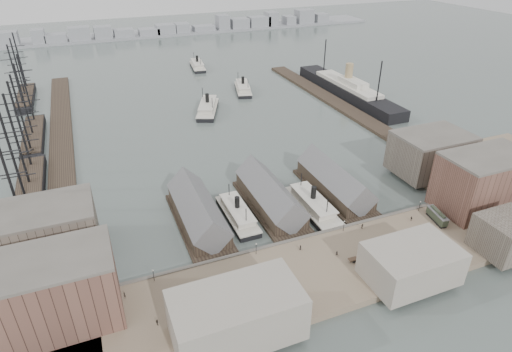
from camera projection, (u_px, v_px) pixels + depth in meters
name	position (u px, v px, depth m)	size (l,w,h in m)	color
ground	(291.00, 234.00, 137.90)	(900.00, 900.00, 0.00)	#4A5552
quay	(322.00, 271.00, 121.26)	(180.00, 30.00, 2.00)	#7A6852
seawall	(298.00, 241.00, 133.13)	(180.00, 1.20, 2.30)	#59544C
west_wharf	(61.00, 144.00, 195.91)	(10.00, 220.00, 1.60)	#2D231C
east_wharf	(346.00, 109.00, 235.77)	(10.00, 180.00, 1.60)	#2D231C
ferry_shed_west	(198.00, 212.00, 140.71)	(14.00, 42.00, 12.60)	#2D231C
ferry_shed_center	(270.00, 196.00, 149.25)	(14.00, 42.00, 12.60)	#2D231C
ferry_shed_east	(334.00, 182.00, 157.78)	(14.00, 42.00, 12.60)	#2D231C
warehouse_west_front	(46.00, 294.00, 99.84)	(32.00, 18.00, 18.00)	brown
warehouse_west_back	(50.00, 230.00, 125.04)	(26.00, 20.00, 14.00)	#60564C
warehouse_east_front	(484.00, 182.00, 144.23)	(30.00, 18.00, 19.00)	brown
warehouse_east_back	(431.00, 154.00, 167.67)	(28.00, 20.00, 15.00)	#60564C
street_bldg_center	(411.00, 263.00, 115.19)	(24.00, 16.00, 10.00)	gray
street_bldg_west	(237.00, 315.00, 98.29)	(30.00, 16.00, 12.00)	gray
street_bldg_east	(510.00, 234.00, 125.63)	(18.00, 14.00, 11.00)	#60564C
lamp_post_far_w	(153.00, 273.00, 115.16)	(0.44, 0.44, 3.92)	black
lamp_post_near_w	(256.00, 247.00, 125.01)	(0.44, 0.44, 3.92)	black
lamp_post_near_e	(344.00, 224.00, 134.86)	(0.44, 0.44, 3.92)	black
lamp_post_far_e	(420.00, 204.00, 144.71)	(0.44, 0.44, 3.92)	black
far_shore	(133.00, 33.00, 405.06)	(500.00, 40.00, 15.72)	gray
ferry_docked_west	(237.00, 214.00, 144.42)	(7.74, 25.79, 9.21)	black
ferry_docked_east	(313.00, 205.00, 148.72)	(8.55, 28.50, 10.18)	black
ferry_open_near	(208.00, 108.00, 232.28)	(20.44, 32.16, 11.06)	black
ferry_open_mid	(243.00, 88.00, 263.00)	(15.17, 29.12, 9.97)	black
ferry_open_far	(197.00, 65.00, 309.12)	(11.54, 28.33, 9.83)	black
sailing_ship_near	(29.00, 195.00, 153.60)	(9.30, 64.08, 38.24)	black
sailing_ship_mid	(33.00, 136.00, 199.77)	(8.84, 51.06, 36.33)	black
sailing_ship_far	(26.00, 96.00, 248.56)	(8.66, 48.09, 35.58)	black
ocean_steamer	(347.00, 89.00, 255.54)	(13.27, 96.97, 19.39)	black
tram	(437.00, 216.00, 140.18)	(4.05, 9.73, 3.36)	black
horse_cart_left	(190.00, 302.00, 108.67)	(4.43, 3.94, 1.52)	black
horse_cart_center	(273.00, 275.00, 117.18)	(4.99, 1.68, 1.72)	black
horse_cart_right	(358.00, 258.00, 123.65)	(4.67, 1.83, 1.62)	black
pedestrian_0	(125.00, 295.00, 110.61)	(0.64, 0.47, 1.77)	black
pedestrian_1	(157.00, 322.00, 103.03)	(0.78, 0.61, 1.61)	black
pedestrian_2	(232.00, 276.00, 117.08)	(1.04, 0.60, 1.60)	black
pedestrian_3	(301.00, 291.00, 112.08)	(0.92, 0.38, 1.56)	black
pedestrian_4	(300.00, 248.00, 127.68)	(0.77, 0.50, 1.58)	black
pedestrian_5	(337.00, 254.00, 125.08)	(0.66, 0.48, 1.80)	black
pedestrian_6	(362.00, 226.00, 137.04)	(0.81, 0.63, 1.67)	black
pedestrian_7	(409.00, 247.00, 127.91)	(1.17, 0.67, 1.81)	black
pedestrian_8	(411.00, 219.00, 140.79)	(0.93, 0.39, 1.59)	black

